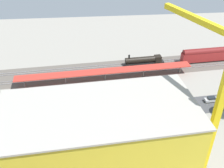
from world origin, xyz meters
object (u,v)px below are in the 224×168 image
Objects in this scene: locomotive at (145,61)px; parked_car_5 at (89,107)px; parked_car_0 at (211,100)px; tower_crane at (213,97)px; parked_car_3 at (138,104)px; street_tree_0 at (96,113)px; platform_canopy_near at (105,71)px; parked_car_2 at (165,101)px; street_tree_2 at (51,113)px; construction_building at (100,148)px; passenger_coach at (205,55)px; parked_car_1 at (187,101)px; parked_car_6 at (66,109)px; parked_car_4 at (117,105)px; traffic_light at (42,97)px; box_truck_0 at (132,128)px; street_tree_3 at (152,107)px.

parked_car_5 is (23.68, 27.70, -0.95)m from locomotive.
parked_car_0 is 41.05m from parked_car_5.
tower_crane reaches higher than parked_car_5.
street_tree_0 is at bearing 31.25° from parked_car_3.
platform_canopy_near is at bearing -110.44° from parked_car_5.
parked_car_2 is 37.37m from street_tree_2.
passenger_coach is at bearing -134.62° from construction_building.
parked_car_1 is 1.01× the size of parked_car_6.
street_tree_2 is at bearing 30.25° from passenger_coach.
street_tree_2 is (34.70, 34.94, 3.21)m from locomotive.
street_tree_0 reaches higher than passenger_coach.
parked_car_4 is (31.92, 0.13, 0.01)m from parked_car_0.
street_tree_2 is at bearing 15.25° from parked_car_3.
construction_building is (4.15, 44.64, 7.12)m from platform_canopy_near.
street_tree_0 is at bearing 37.61° from passenger_coach.
platform_canopy_near is at bearing -99.81° from street_tree_0.
parked_car_3 is 23.61m from parked_car_6.
parked_car_3 is 0.93× the size of parked_car_4.
construction_building is 5.50× the size of traffic_light.
street_tree_0 is (10.10, -3.55, 3.49)m from box_truck_0.
street_tree_2 is (13.30, -20.15, -5.89)m from construction_building.
locomotive is 32.43m from parked_car_0.
street_tree_3 reaches higher than traffic_light.
parked_car_1 is at bearing -179.71° from parked_car_3.
street_tree_0 is at bearing 21.43° from parked_car_2.
platform_canopy_near reaches higher than parked_car_0.
construction_building is at bearing 123.43° from street_tree_2.
parked_car_6 is (16.52, 0.49, -0.07)m from parked_car_4.
construction_building is at bearing 120.62° from traffic_light.
parked_car_5 is at bearing -146.69° from street_tree_2.
parked_car_1 is at bearing -179.81° from parked_car_4.
platform_canopy_near is at bearing -99.69° from construction_building.
parked_car_6 is at bearing 1.18° from parked_car_3.
street_tree_3 is at bearing 29.07° from parked_car_1.
construction_building is (-2.28, 27.39, 10.05)m from parked_car_5.
street_tree_3 is 34.82m from traffic_light.
street_tree_2 reaches higher than parked_car_6.
traffic_light is at bearing -1.15° from parked_car_2.
parked_car_6 is (48.44, 0.63, -0.06)m from parked_car_0.
parked_car_3 is 0.11× the size of construction_building.
passenger_coach reaches higher than parked_car_4.
passenger_coach is 56.24m from parked_car_5.
construction_building is at bearing 109.64° from parked_car_6.
parked_car_2 is 1.06× the size of parked_car_5.
street_tree_3 reaches higher than street_tree_2.
locomotive is 2.05× the size of street_tree_2.
parked_car_3 is 12.90m from box_truck_0.
parked_car_6 is at bearing -74.74° from construction_building.
parked_car_0 is at bearing -179.61° from parked_car_1.
box_truck_0 is at bearing -43.06° from tower_crane.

